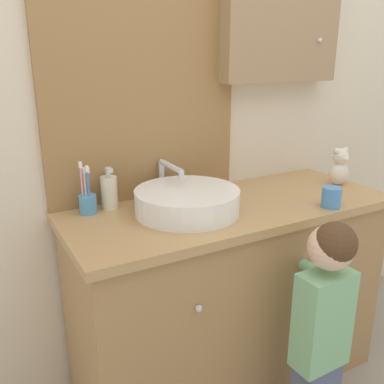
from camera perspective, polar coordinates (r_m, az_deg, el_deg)
The scene contains 8 objects.
wall_back at distance 1.88m, azimuth 1.01°, elevation 14.12°, with size 3.20×0.18×2.50m.
vanity_counter at distance 1.90m, azimuth 4.96°, elevation -13.60°, with size 1.34×0.54×0.84m.
sink_basin at distance 1.61m, azimuth -0.69°, elevation -1.11°, with size 0.40×0.45×0.16m.
toothbrush_holder at distance 1.65m, azimuth -13.74°, elevation -1.23°, with size 0.07×0.07×0.20m.
soap_dispenser at distance 1.68m, azimuth -10.98°, elevation 0.01°, with size 0.06×0.06×0.17m.
child_figure at distance 1.62m, azimuth 17.02°, elevation -15.90°, with size 0.20×0.44×0.90m.
teddy_bear at distance 2.06m, azimuth 19.06°, elevation 3.13°, with size 0.10×0.08×0.17m.
drinking_cup at distance 1.76m, azimuth 18.08°, elevation -0.67°, with size 0.08×0.08×0.08m, color #4789D1.
Camera 1 is at (-0.92, -1.00, 1.41)m, focal length 40.00 mm.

